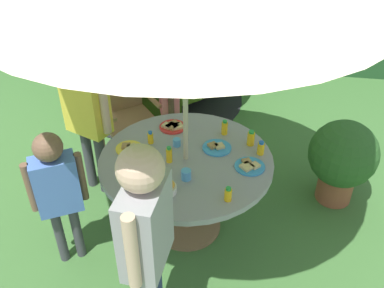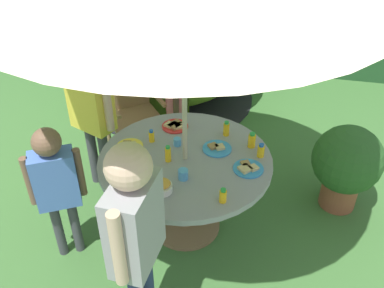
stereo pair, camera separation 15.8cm
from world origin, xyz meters
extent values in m
cube|color=#3D6B33|center=(0.00, 0.00, -0.01)|extent=(10.00, 10.00, 0.02)
cylinder|color=brown|center=(0.00, 0.00, 0.01)|extent=(0.56, 0.56, 0.03)
cylinder|color=brown|center=(0.00, 0.00, 0.33)|extent=(0.10, 0.10, 0.66)
cylinder|color=gray|center=(0.00, 0.00, 0.68)|extent=(1.28, 1.28, 0.04)
cylinder|color=#B7AD8C|center=(0.00, 0.00, 1.12)|extent=(0.04, 0.04, 2.23)
cylinder|color=#93704C|center=(-0.72, 0.53, 0.21)|extent=(0.04, 0.04, 0.41)
cylinder|color=#93704C|center=(-0.38, 0.81, 0.21)|extent=(0.04, 0.04, 0.41)
cylinder|color=#93704C|center=(-1.01, 0.88, 0.21)|extent=(0.04, 0.04, 0.41)
cylinder|color=#93704C|center=(-0.67, 1.16, 0.21)|extent=(0.04, 0.04, 0.41)
cube|color=#93704C|center=(-0.69, 0.84, 0.43)|extent=(0.68, 0.68, 0.04)
cube|color=#93704C|center=(-0.84, 1.02, 0.72)|extent=(0.39, 0.33, 0.56)
cube|color=#93704C|center=(-0.86, 0.71, 0.65)|extent=(0.34, 0.40, 0.03)
cube|color=#93704C|center=(-0.53, 0.98, 0.65)|extent=(0.34, 0.40, 0.03)
ellipsoid|color=#8CC633|center=(-0.69, 2.09, 0.71)|extent=(2.28, 2.08, 1.41)
cylinder|color=black|center=(-0.69, 2.09, 0.01)|extent=(2.37, 2.37, 0.01)
cube|color=#314511|center=(-0.54, 1.25, 0.39)|extent=(0.56, 0.13, 0.63)
cylinder|color=brown|center=(1.23, 0.54, 0.12)|extent=(0.31, 0.31, 0.24)
sphere|color=#285623|center=(1.23, 0.54, 0.49)|extent=(0.57, 0.57, 0.57)
cylinder|color=navy|center=(-0.34, 0.98, 0.25)|extent=(0.07, 0.07, 0.50)
cylinder|color=navy|center=(-0.30, 0.86, 0.25)|extent=(0.07, 0.07, 0.50)
cube|color=#EA727F|center=(-0.32, 0.92, 0.71)|extent=(0.24, 0.32, 0.42)
cylinder|color=#4C3828|center=(-0.37, 1.07, 0.73)|extent=(0.05, 0.05, 0.38)
cylinder|color=#4C3828|center=(-0.26, 0.76, 0.73)|extent=(0.05, 0.05, 0.38)
sphere|color=#4C3828|center=(-0.32, 0.92, 1.01)|extent=(0.19, 0.19, 0.19)
cylinder|color=#3F3F47|center=(-0.95, 0.39, 0.31)|extent=(0.09, 0.09, 0.62)
cylinder|color=#3F3F47|center=(-0.81, 0.33, 0.31)|extent=(0.09, 0.09, 0.62)
cube|color=yellow|center=(-0.88, 0.36, 0.89)|extent=(0.41, 0.32, 0.53)
cylinder|color=#D8B293|center=(-1.06, 0.44, 0.91)|extent=(0.07, 0.07, 0.47)
cylinder|color=#D8B293|center=(-0.69, 0.28, 0.91)|extent=(0.07, 0.07, 0.47)
sphere|color=#D8B293|center=(-0.88, 0.36, 1.27)|extent=(0.24, 0.24, 0.24)
cylinder|color=#3F3F47|center=(-0.86, -0.48, 0.25)|extent=(0.07, 0.07, 0.51)
cylinder|color=#3F3F47|center=(-0.75, -0.42, 0.25)|extent=(0.07, 0.07, 0.51)
cube|color=#4C72C6|center=(-0.81, -0.45, 0.72)|extent=(0.34, 0.28, 0.43)
cylinder|color=brown|center=(-0.95, -0.53, 0.74)|extent=(0.05, 0.05, 0.39)
cylinder|color=brown|center=(-0.66, -0.37, 0.74)|extent=(0.05, 0.05, 0.39)
sphere|color=brown|center=(-0.81, -0.45, 1.03)|extent=(0.19, 0.19, 0.19)
cylinder|color=navy|center=(-0.06, -0.83, 0.32)|extent=(0.09, 0.09, 0.65)
cube|color=#99999E|center=(-0.07, -0.91, 0.92)|extent=(0.23, 0.39, 0.55)
cylinder|color=#D8B293|center=(-0.08, -1.12, 0.95)|extent=(0.07, 0.07, 0.49)
cylinder|color=#D8B293|center=(-0.05, -0.70, 0.95)|extent=(0.07, 0.07, 0.49)
sphere|color=#D8B293|center=(-0.07, -0.91, 1.32)|extent=(0.25, 0.25, 0.25)
cylinder|color=white|center=(-0.07, -0.38, 0.73)|extent=(0.14, 0.14, 0.05)
ellipsoid|color=gold|center=(-0.07, -0.38, 0.77)|extent=(0.12, 0.12, 0.03)
cylinder|color=red|center=(-0.18, 0.39, 0.71)|extent=(0.21, 0.21, 0.01)
cube|color=tan|center=(-0.13, 0.38, 0.73)|extent=(0.11, 0.11, 0.02)
cube|color=#9E7547|center=(-0.17, 0.42, 0.73)|extent=(0.10, 0.10, 0.02)
cube|color=tan|center=(-0.22, 0.38, 0.73)|extent=(0.09, 0.09, 0.02)
cube|color=#9E7547|center=(-0.18, 0.37, 0.73)|extent=(0.12, 0.12, 0.02)
cylinder|color=#338CD8|center=(0.21, 0.16, 0.71)|extent=(0.22, 0.22, 0.01)
cube|color=tan|center=(0.23, 0.16, 0.73)|extent=(0.09, 0.09, 0.02)
cube|color=#9E7547|center=(0.18, 0.16, 0.73)|extent=(0.09, 0.09, 0.02)
cylinder|color=yellow|center=(-0.44, 0.05, 0.71)|extent=(0.20, 0.20, 0.01)
cube|color=tan|center=(-0.42, 0.05, 0.73)|extent=(0.09, 0.09, 0.02)
cube|color=#9E7547|center=(-0.47, 0.05, 0.73)|extent=(0.07, 0.07, 0.02)
cylinder|color=#338CD8|center=(0.47, -0.03, 0.71)|extent=(0.22, 0.22, 0.01)
cube|color=tan|center=(0.50, -0.04, 0.73)|extent=(0.09, 0.09, 0.02)
cube|color=#9E7547|center=(0.44, 0.00, 0.73)|extent=(0.08, 0.08, 0.02)
cube|color=tan|center=(0.45, -0.06, 0.73)|extent=(0.11, 0.11, 0.02)
cylinder|color=yellow|center=(-0.30, 0.15, 0.75)|extent=(0.04, 0.04, 0.09)
cylinder|color=blue|center=(-0.30, 0.15, 0.80)|extent=(0.03, 0.03, 0.02)
cylinder|color=yellow|center=(0.34, -0.40, 0.75)|extent=(0.05, 0.05, 0.09)
cylinder|color=green|center=(0.34, -0.40, 0.80)|extent=(0.03, 0.03, 0.02)
cylinder|color=yellow|center=(-0.31, -0.32, 0.76)|extent=(0.04, 0.04, 0.11)
cylinder|color=blue|center=(-0.31, -0.32, 0.82)|extent=(0.03, 0.03, 0.02)
cylinder|color=yellow|center=(0.46, 0.25, 0.76)|extent=(0.06, 0.06, 0.11)
cylinder|color=green|center=(0.46, 0.25, 0.82)|extent=(0.04, 0.04, 0.02)
cylinder|color=yellow|center=(0.25, 0.36, 0.76)|extent=(0.05, 0.05, 0.11)
cylinder|color=green|center=(0.25, 0.36, 0.82)|extent=(0.03, 0.03, 0.02)
cylinder|color=yellow|center=(-0.11, -0.06, 0.76)|extent=(0.04, 0.04, 0.11)
cylinder|color=green|center=(-0.11, -0.06, 0.83)|extent=(0.03, 0.03, 0.02)
cylinder|color=yellow|center=(0.54, 0.14, 0.75)|extent=(0.05, 0.05, 0.09)
cylinder|color=blue|center=(0.54, 0.14, 0.81)|extent=(0.04, 0.04, 0.02)
cylinder|color=#4C99D8|center=(-0.10, 0.15, 0.73)|extent=(0.06, 0.06, 0.06)
cylinder|color=#4C99D8|center=(0.04, -0.23, 0.74)|extent=(0.07, 0.07, 0.07)
camera|label=1|loc=(0.43, -2.46, 2.61)|focal=39.95mm
camera|label=2|loc=(0.59, -2.43, 2.61)|focal=39.95mm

